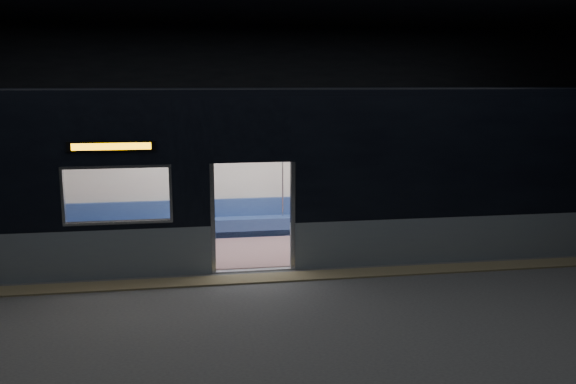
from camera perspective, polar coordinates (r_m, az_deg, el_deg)
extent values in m
cube|color=#47494C|center=(10.53, -2.62, -9.13)|extent=(24.00, 14.00, 0.01)
cube|color=black|center=(16.90, -5.47, 6.93)|extent=(24.00, 0.04, 5.00)
cube|color=black|center=(3.25, 11.67, -7.97)|extent=(24.00, 0.04, 5.00)
cube|color=#8C7F59|center=(11.04, -2.95, -8.09)|extent=(22.80, 0.50, 0.03)
cube|color=gray|center=(12.82, 18.90, -3.99)|extent=(8.30, 0.12, 0.90)
cube|color=black|center=(12.53, 19.33, 3.12)|extent=(8.30, 0.12, 2.30)
cube|color=black|center=(11.01, -3.38, 5.76)|extent=(1.40, 0.12, 1.15)
cube|color=#B7BABC|center=(11.20, -7.06, -2.50)|extent=(0.08, 0.14, 2.05)
cube|color=#B7BABC|center=(11.35, 0.43, -2.25)|extent=(0.08, 0.14, 2.05)
cube|color=black|center=(10.97, -16.18, 4.12)|extent=(1.50, 0.04, 0.18)
cube|color=#FF9E02|center=(10.97, -16.19, 4.12)|extent=(1.34, 0.03, 0.12)
cube|color=silver|center=(13.97, -4.56, 2.51)|extent=(18.00, 0.12, 3.20)
cube|color=black|center=(12.41, -4.11, 9.28)|extent=(18.00, 3.00, 0.15)
cube|color=gray|center=(12.89, -3.92, -5.34)|extent=(17.76, 2.76, 0.04)
cube|color=silver|center=(12.46, -4.05, 5.03)|extent=(17.76, 2.76, 0.10)
cube|color=navy|center=(13.91, -4.37, -3.21)|extent=(11.00, 0.48, 0.41)
cube|color=navy|center=(14.01, -4.46, -1.42)|extent=(11.00, 0.10, 0.40)
cube|color=#77575B|center=(11.93, -19.49, -6.11)|extent=(4.40, 0.48, 0.41)
cube|color=#77575B|center=(12.54, 11.80, -4.93)|extent=(4.40, 0.48, 0.41)
cylinder|color=silver|center=(11.47, -8.19, -1.49)|extent=(0.04, 0.04, 2.26)
cylinder|color=silver|center=(13.69, -8.39, 0.44)|extent=(0.04, 0.04, 2.26)
cylinder|color=silver|center=(11.66, 1.19, -1.19)|extent=(0.04, 0.04, 2.26)
cylinder|color=silver|center=(13.85, -0.51, 0.66)|extent=(0.04, 0.04, 2.26)
cylinder|color=silver|center=(13.57, -4.45, 3.76)|extent=(11.00, 0.03, 0.03)
cube|color=black|center=(14.10, 6.31, -1.89)|extent=(0.16, 0.44, 0.15)
cube|color=black|center=(14.15, 7.07, -1.86)|extent=(0.16, 0.44, 0.15)
cylinder|color=black|center=(13.97, 6.50, -3.15)|extent=(0.10, 0.10, 0.43)
cylinder|color=black|center=(14.02, 7.28, -3.11)|extent=(0.10, 0.10, 0.43)
cube|color=pink|center=(14.29, 6.49, -1.65)|extent=(0.38, 0.21, 0.19)
cylinder|color=pink|center=(14.26, 6.49, -0.34)|extent=(0.41, 0.41, 0.49)
sphere|color=tan|center=(14.18, 6.54, 1.03)|extent=(0.20, 0.20, 0.20)
sphere|color=black|center=(14.21, 6.50, 1.20)|extent=(0.21, 0.21, 0.21)
cube|color=black|center=(14.04, 6.93, -1.39)|extent=(0.28, 0.25, 0.12)
cube|color=white|center=(14.37, 6.13, 2.12)|extent=(0.94, 0.03, 0.61)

